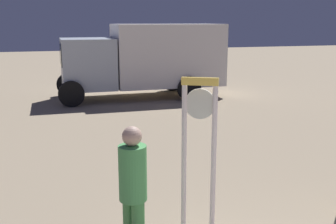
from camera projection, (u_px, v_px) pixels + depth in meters
name	position (u px, v px, depth m)	size (l,w,h in m)	color
standing_clock	(199.00, 141.00, 5.35)	(0.46, 0.30, 2.22)	white
person_near_clock	(133.00, 189.00, 4.78)	(0.33, 0.33, 1.74)	#448E4A
box_truck_near	(147.00, 58.00, 15.62)	(6.36, 2.51, 2.81)	white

